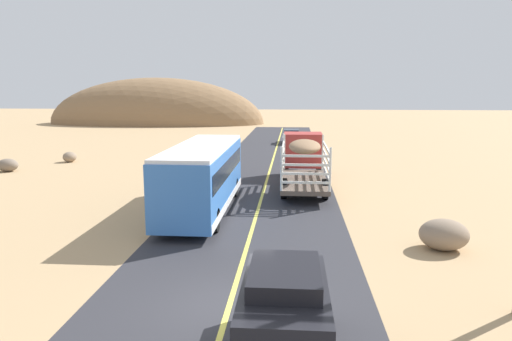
% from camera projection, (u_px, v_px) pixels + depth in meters
% --- Properties ---
extents(ground_plane, '(240.00, 240.00, 0.00)m').
position_uv_depth(ground_plane, '(229.00, 309.00, 12.77)').
color(ground_plane, tan).
extents(road_surface, '(8.00, 120.00, 0.02)m').
position_uv_depth(road_surface, '(229.00, 309.00, 12.77)').
color(road_surface, '#2D2D33').
rests_on(road_surface, ground).
extents(road_centre_line, '(0.16, 117.60, 0.00)m').
position_uv_depth(road_centre_line, '(229.00, 308.00, 12.76)').
color(road_centre_line, '#D8CC4C').
rests_on(road_centre_line, road_surface).
extents(suv_near, '(1.90, 4.62, 2.29)m').
position_uv_depth(suv_near, '(284.00, 320.00, 9.76)').
color(suv_near, black).
rests_on(suv_near, road_surface).
extents(livestock_truck, '(2.53, 9.70, 3.02)m').
position_uv_depth(livestock_truck, '(303.00, 154.00, 29.50)').
color(livestock_truck, '#B2332D').
rests_on(livestock_truck, road_surface).
extents(bus, '(2.54, 10.00, 3.21)m').
position_uv_depth(bus, '(203.00, 176.00, 22.51)').
color(bus, '#3872C6').
rests_on(bus, road_surface).
extents(car_far, '(1.80, 4.40, 1.46)m').
position_uv_depth(car_far, '(291.00, 137.00, 50.79)').
color(car_far, silver).
rests_on(car_far, road_surface).
extents(boulder_near_shoulder, '(1.47, 1.13, 0.92)m').
position_uv_depth(boulder_near_shoulder, '(8.00, 165.00, 33.70)').
color(boulder_near_shoulder, '#756656').
rests_on(boulder_near_shoulder, ground).
extents(boulder_mid_field, '(1.04, 1.13, 0.82)m').
position_uv_depth(boulder_mid_field, '(70.00, 157.00, 38.02)').
color(boulder_mid_field, '#84705B').
rests_on(boulder_mid_field, ground).
extents(boulder_far_horizon, '(1.78, 1.61, 1.13)m').
position_uv_depth(boulder_far_horizon, '(444.00, 234.00, 17.39)').
color(boulder_far_horizon, '#84705B').
rests_on(boulder_far_horizon, ground).
extents(distant_hill, '(36.10, 16.40, 15.14)m').
position_uv_depth(distant_hill, '(157.00, 123.00, 79.63)').
color(distant_hill, olive).
rests_on(distant_hill, ground).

